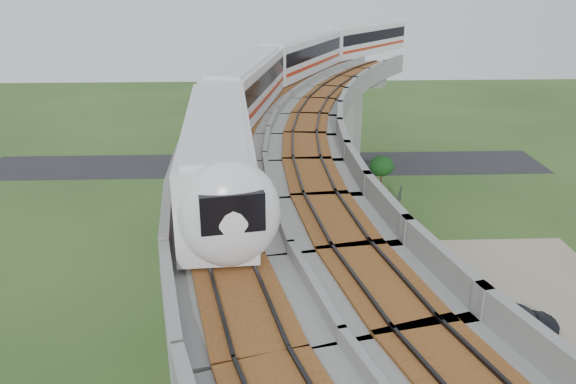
# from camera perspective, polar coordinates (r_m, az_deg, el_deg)

# --- Properties ---
(ground) EXTENTS (160.00, 160.00, 0.00)m
(ground) POSITION_cam_1_polar(r_m,az_deg,el_deg) (34.11, -2.01, -13.60)
(ground) COLOR #2F4D1E
(ground) RESTS_ON ground
(dirt_lot) EXTENTS (18.00, 26.00, 0.04)m
(dirt_lot) POSITION_cam_1_polar(r_m,az_deg,el_deg) (35.33, 22.11, -13.99)
(dirt_lot) COLOR gray
(dirt_lot) RESTS_ON ground
(asphalt_road) EXTENTS (60.00, 8.00, 0.03)m
(asphalt_road) POSITION_cam_1_polar(r_m,az_deg,el_deg) (61.13, -2.17, 2.79)
(asphalt_road) COLOR #232326
(asphalt_road) RESTS_ON ground
(viaduct) EXTENTS (19.58, 73.98, 11.40)m
(viaduct) POSITION_cam_1_polar(r_m,az_deg,el_deg) (30.07, 5.11, 0.86)
(viaduct) COLOR #99968E
(viaduct) RESTS_ON ground
(metro_train) EXTENTS (21.48, 58.63, 3.64)m
(metro_train) POSITION_cam_1_polar(r_m,az_deg,el_deg) (45.87, 1.39, 12.34)
(metro_train) COLOR silver
(metro_train) RESTS_ON ground
(fence) EXTENTS (3.87, 38.73, 1.50)m
(fence) POSITION_cam_1_polar(r_m,az_deg,el_deg) (35.04, 14.50, -11.84)
(fence) COLOR #2D382D
(fence) RESTS_ON ground
(tree_0) EXTENTS (2.37, 2.37, 3.03)m
(tree_0) POSITION_cam_1_polar(r_m,az_deg,el_deg) (55.28, 9.50, 2.64)
(tree_0) COLOR #382314
(tree_0) RESTS_ON ground
(tree_1) EXTENTS (1.95, 1.95, 3.12)m
(tree_1) POSITION_cam_1_polar(r_m,az_deg,el_deg) (45.75, 8.47, -1.01)
(tree_1) COLOR #382314
(tree_1) RESTS_ON ground
(tree_2) EXTENTS (1.98, 1.98, 3.08)m
(tree_2) POSITION_cam_1_polar(r_m,az_deg,el_deg) (35.38, 9.38, -8.25)
(tree_2) COLOR #382314
(tree_2) RESTS_ON ground
(tree_3) EXTENTS (1.84, 1.84, 3.07)m
(tree_3) POSITION_cam_1_polar(r_m,az_deg,el_deg) (28.83, 12.22, -16.03)
(tree_3) COLOR #382314
(tree_3) RESTS_ON ground
(car_red) EXTENTS (3.41, 3.41, 1.18)m
(car_red) POSITION_cam_1_polar(r_m,az_deg,el_deg) (32.38, 23.62, -16.48)
(car_red) COLOR #AD1011
(car_red) RESTS_ON dirt_lot
(car_dark) EXTENTS (4.95, 3.03, 1.34)m
(car_dark) POSITION_cam_1_polar(r_m,az_deg,el_deg) (36.30, 22.32, -11.69)
(car_dark) COLOR black
(car_dark) RESTS_ON dirt_lot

